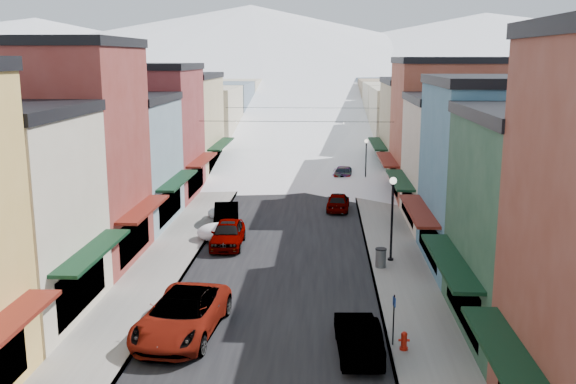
# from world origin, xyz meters

# --- Properties ---
(road) EXTENTS (10.00, 160.00, 0.01)m
(road) POSITION_xyz_m (0.00, 60.00, 0.01)
(road) COLOR black
(road) RESTS_ON ground
(sidewalk_left) EXTENTS (3.20, 160.00, 0.15)m
(sidewalk_left) POSITION_xyz_m (-6.60, 60.00, 0.07)
(sidewalk_left) COLOR gray
(sidewalk_left) RESTS_ON ground
(sidewalk_right) EXTENTS (3.20, 160.00, 0.15)m
(sidewalk_right) POSITION_xyz_m (6.60, 60.00, 0.07)
(sidewalk_right) COLOR gray
(sidewalk_right) RESTS_ON ground
(curb_left) EXTENTS (0.10, 160.00, 0.15)m
(curb_left) POSITION_xyz_m (-5.05, 60.00, 0.07)
(curb_left) COLOR slate
(curb_left) RESTS_ON ground
(curb_right) EXTENTS (0.10, 160.00, 0.15)m
(curb_right) POSITION_xyz_m (5.05, 60.00, 0.07)
(curb_right) COLOR slate
(curb_right) RESTS_ON ground
(bldg_l_brick_near) EXTENTS (12.30, 8.20, 12.50)m
(bldg_l_brick_near) POSITION_xyz_m (-13.69, 20.50, 6.26)
(bldg_l_brick_near) COLOR maroon
(bldg_l_brick_near) RESTS_ON ground
(bldg_l_grayblue) EXTENTS (11.30, 9.20, 9.00)m
(bldg_l_grayblue) POSITION_xyz_m (-13.19, 29.00, 4.51)
(bldg_l_grayblue) COLOR gray
(bldg_l_grayblue) RESTS_ON ground
(bldg_l_brick_far) EXTENTS (13.30, 9.20, 11.00)m
(bldg_l_brick_far) POSITION_xyz_m (-14.19, 38.00, 5.51)
(bldg_l_brick_far) COLOR maroon
(bldg_l_brick_far) RESTS_ON ground
(bldg_l_tan) EXTENTS (11.30, 11.20, 10.00)m
(bldg_l_tan) POSITION_xyz_m (-13.19, 48.00, 5.01)
(bldg_l_tan) COLOR tan
(bldg_l_tan) RESTS_ON ground
(bldg_r_blue) EXTENTS (11.30, 9.20, 10.50)m
(bldg_r_blue) POSITION_xyz_m (13.19, 21.00, 5.26)
(bldg_r_blue) COLOR #38667F
(bldg_r_blue) RESTS_ON ground
(bldg_r_cream) EXTENTS (12.30, 9.20, 9.00)m
(bldg_r_cream) POSITION_xyz_m (13.69, 30.00, 4.51)
(bldg_r_cream) COLOR beige
(bldg_r_cream) RESTS_ON ground
(bldg_r_brick_far) EXTENTS (13.30, 9.20, 11.50)m
(bldg_r_brick_far) POSITION_xyz_m (14.19, 39.00, 5.76)
(bldg_r_brick_far) COLOR brown
(bldg_r_brick_far) RESTS_ON ground
(bldg_r_tan) EXTENTS (11.30, 11.20, 9.50)m
(bldg_r_tan) POSITION_xyz_m (13.19, 49.00, 4.76)
(bldg_r_tan) COLOR #8F7E5E
(bldg_r_tan) RESTS_ON ground
(distant_blocks) EXTENTS (34.00, 55.00, 8.00)m
(distant_blocks) POSITION_xyz_m (0.00, 83.00, 4.00)
(distant_blocks) COLOR gray
(distant_blocks) RESTS_ON ground
(mountain_ridge) EXTENTS (670.00, 340.00, 34.00)m
(mountain_ridge) POSITION_xyz_m (-19.47, 277.18, 14.36)
(mountain_ridge) COLOR silver
(mountain_ridge) RESTS_ON ground
(overhead_cables) EXTENTS (16.40, 15.04, 0.04)m
(overhead_cables) POSITION_xyz_m (0.00, 47.50, 6.20)
(overhead_cables) COLOR black
(overhead_cables) RESTS_ON ground
(car_white_suv) EXTENTS (3.57, 6.66, 1.78)m
(car_white_suv) POSITION_xyz_m (-3.50, 11.21, 0.89)
(car_white_suv) COLOR white
(car_white_suv) RESTS_ON ground
(car_silver_sedan) EXTENTS (2.01, 4.78, 1.61)m
(car_silver_sedan) POSITION_xyz_m (-3.50, 24.20, 0.81)
(car_silver_sedan) COLOR #AAACB3
(car_silver_sedan) RESTS_ON ground
(car_dark_hatch) EXTENTS (2.28, 4.91, 1.56)m
(car_dark_hatch) POSITION_xyz_m (-4.30, 28.94, 0.78)
(car_dark_hatch) COLOR black
(car_dark_hatch) RESTS_ON ground
(car_silver_wagon) EXTENTS (2.53, 5.60, 1.59)m
(car_silver_wagon) POSITION_xyz_m (-4.30, 50.49, 0.80)
(car_silver_wagon) COLOR #A4A6AD
(car_silver_wagon) RESTS_ON ground
(car_green_sedan) EXTENTS (1.84, 4.63, 1.50)m
(car_green_sedan) POSITION_xyz_m (3.77, 9.86, 0.75)
(car_green_sedan) COLOR black
(car_green_sedan) RESTS_ON ground
(car_gray_suv) EXTENTS (1.94, 4.23, 1.41)m
(car_gray_suv) POSITION_xyz_m (3.50, 34.13, 0.70)
(car_gray_suv) COLOR #979A9F
(car_gray_suv) RESTS_ON ground
(car_black_sedan) EXTENTS (2.42, 4.94, 1.38)m
(car_black_sedan) POSITION_xyz_m (4.30, 46.48, 0.69)
(car_black_sedan) COLOR black
(car_black_sedan) RESTS_ON ground
(car_lane_silver) EXTENTS (2.27, 4.97, 1.65)m
(car_lane_silver) POSITION_xyz_m (-1.99, 62.23, 0.83)
(car_lane_silver) COLOR #9A9DA1
(car_lane_silver) RESTS_ON ground
(car_lane_white) EXTENTS (3.07, 6.16, 1.68)m
(car_lane_white) POSITION_xyz_m (1.23, 70.10, 0.84)
(car_lane_white) COLOR white
(car_lane_white) RESTS_ON ground
(fire_hydrant) EXTENTS (0.44, 0.33, 0.76)m
(fire_hydrant) POSITION_xyz_m (5.59, 10.00, 0.50)
(fire_hydrant) COLOR red
(fire_hydrant) RESTS_ON sidewalk_right
(parking_sign) EXTENTS (0.09, 0.28, 2.12)m
(parking_sign) POSITION_xyz_m (5.20, 10.41, 1.39)
(parking_sign) COLOR black
(parking_sign) RESTS_ON sidewalk_right
(trash_can) EXTENTS (0.62, 0.62, 1.06)m
(trash_can) POSITION_xyz_m (5.55, 20.23, 0.69)
(trash_can) COLOR slate
(trash_can) RESTS_ON sidewalk_right
(streetlamp_near) EXTENTS (0.40, 0.40, 4.80)m
(streetlamp_near) POSITION_xyz_m (6.22, 21.48, 3.18)
(streetlamp_near) COLOR black
(streetlamp_near) RESTS_ON sidewalk_right
(streetlamp_far) EXTENTS (0.34, 0.34, 4.14)m
(streetlamp_far) POSITION_xyz_m (6.18, 43.76, 2.76)
(streetlamp_far) COLOR black
(streetlamp_far) RESTS_ON sidewalk_right
(snow_pile_mid) EXTENTS (2.69, 2.85, 1.14)m
(snow_pile_mid) POSITION_xyz_m (-4.28, 25.44, 0.54)
(snow_pile_mid) COLOR white
(snow_pile_mid) RESTS_ON ground
(snow_pile_far) EXTENTS (2.14, 2.52, 0.91)m
(snow_pile_far) POSITION_xyz_m (-4.88, 31.08, 0.43)
(snow_pile_far) COLOR white
(snow_pile_far) RESTS_ON ground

